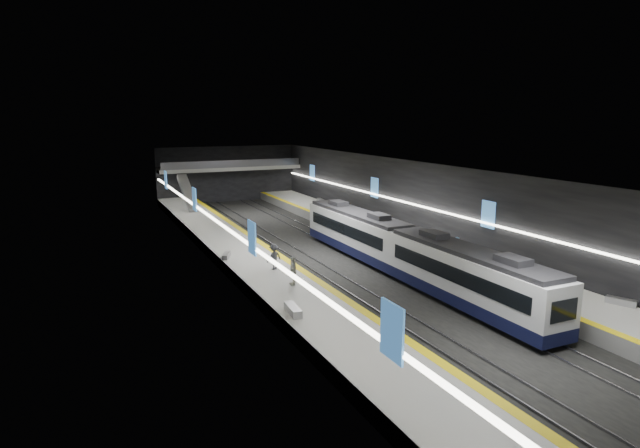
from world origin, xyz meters
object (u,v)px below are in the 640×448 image
bench_left_far (226,256)px  passenger_left_a (293,271)px  bench_right_far (321,201)px  passenger_left_b (274,257)px  passenger_right_a (389,226)px  train (404,249)px  bench_left_near (293,310)px  passenger_right_b (457,248)px  escalator (188,193)px  bench_right_near (621,302)px

bench_left_far → passenger_left_a: bearing=-50.4°
bench_right_far → passenger_left_b: size_ratio=0.94×
passenger_right_a → train: bearing=170.9°
train → bench_left_near: train is taller
passenger_left_a → passenger_left_b: (0.10, 4.06, -0.01)m
passenger_right_b → passenger_left_b: size_ratio=0.90×
bench_left_near → passenger_left_a: 5.49m
escalator → passenger_left_a: 34.33m
bench_right_near → passenger_left_a: (-16.69, 12.04, 0.77)m
passenger_right_b → train: bearing=113.3°
passenger_right_a → passenger_left_b: bearing=130.1°
bench_left_near → passenger_left_a: (2.04, 5.04, 0.74)m
bench_right_near → passenger_right_b: (-2.11, 12.93, 0.66)m
bench_right_far → passenger_right_a: passenger_right_a is taller
bench_left_far → passenger_left_a: 9.09m
escalator → bench_right_near: (17.00, -46.36, -1.69)m
bench_right_far → passenger_left_a: passenger_left_a is taller
bench_right_near → bench_right_far: (-0.17, 43.31, 0.01)m
bench_right_far → passenger_left_b: passenger_left_b is taller
passenger_right_b → passenger_left_b: bearing=104.7°
bench_left_near → passenger_left_b: size_ratio=1.01×
train → passenger_right_b: size_ratio=17.23×
bench_left_near → bench_left_far: 13.80m
passenger_right_b → passenger_left_b: 14.83m
escalator → passenger_left_b: 30.28m
bench_left_far → bench_right_near: bench_right_near is taller
train → escalator: size_ratio=3.76×
bench_right_near → passenger_right_b: passenger_right_b is taller
train → passenger_right_a: train is taller
bench_right_near → passenger_right_a: (-2.75, 22.22, 0.75)m
train → bench_left_near: (-11.73, -6.25, -0.96)m
bench_right_near → passenger_right_a: 22.41m
escalator → bench_right_near: 49.41m
bench_left_far → passenger_right_b: 18.64m
bench_right_far → passenger_right_b: (-1.94, -30.38, 0.65)m
passenger_right_b → passenger_left_a: size_ratio=0.89×
escalator → bench_left_far: 25.70m
bench_right_near → passenger_left_b: passenger_left_b is taller
train → bench_right_near: size_ratio=17.42×
escalator → bench_right_far: bearing=-10.3°
bench_right_near → passenger_right_b: bearing=75.8°
escalator → bench_right_near: bearing=-69.9°
passenger_right_b → passenger_left_a: bearing=120.5°
escalator → passenger_right_b: size_ratio=4.59×
escalator → passenger_right_a: size_ratio=4.17×
train → escalator: escalator is taller
passenger_right_a → escalator: bearing=46.8°
bench_left_near → passenger_right_b: (16.62, 5.93, 0.63)m
bench_right_near → passenger_right_a: bearing=73.5°
bench_left_near → passenger_right_a: 22.08m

